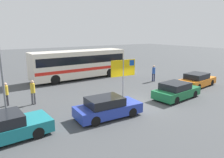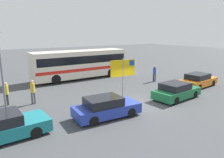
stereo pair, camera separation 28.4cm
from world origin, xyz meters
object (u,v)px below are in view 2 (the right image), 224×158
(bus_front_coach, at_px, (80,63))
(pedestrian_by_bus, at_px, (6,92))
(ferry_sign, at_px, (123,70))
(car_teal, at_px, (0,127))
(car_orange, at_px, (198,80))
(car_blue, at_px, (106,107))
(pedestrian_crossing_lot, at_px, (155,72))
(pedestrian_near_sign, at_px, (33,90))
(car_green, at_px, (176,91))

(bus_front_coach, relative_size, pedestrian_by_bus, 6.26)
(ferry_sign, xyz_separation_m, car_teal, (-9.11, -2.06, -1.69))
(car_teal, relative_size, car_orange, 1.05)
(car_blue, bearing_deg, pedestrian_crossing_lot, 33.21)
(car_blue, xyz_separation_m, pedestrian_near_sign, (-3.15, 5.09, 0.45))
(car_green, xyz_separation_m, car_blue, (-6.63, -0.05, -0.00))
(bus_front_coach, height_order, car_orange, bus_front_coach)
(car_teal, distance_m, car_orange, 17.34)
(pedestrian_near_sign, height_order, pedestrian_crossing_lot, pedestrian_near_sign)
(pedestrian_near_sign, distance_m, pedestrian_by_bus, 1.82)
(bus_front_coach, xyz_separation_m, car_blue, (-3.64, -11.28, -1.15))
(car_blue, relative_size, pedestrian_near_sign, 2.34)
(bus_front_coach, bearing_deg, ferry_sign, -92.47)
(bus_front_coach, height_order, pedestrian_crossing_lot, bus_front_coach)
(bus_front_coach, relative_size, car_green, 2.55)
(bus_front_coach, bearing_deg, pedestrian_crossing_lot, -45.20)
(car_blue, bearing_deg, pedestrian_near_sign, 125.56)
(ferry_sign, relative_size, car_orange, 0.74)
(car_green, bearing_deg, pedestrian_near_sign, 148.14)
(ferry_sign, relative_size, pedestrian_by_bus, 1.86)
(bus_front_coach, distance_m, pedestrian_near_sign, 9.21)
(car_teal, relative_size, car_green, 1.08)
(pedestrian_by_bus, bearing_deg, pedestrian_near_sign, -166.95)
(pedestrian_crossing_lot, bearing_deg, pedestrian_near_sign, -46.98)
(pedestrian_by_bus, bearing_deg, ferry_sign, -164.95)
(car_teal, bearing_deg, car_green, -4.45)
(car_orange, height_order, car_green, same)
(car_blue, distance_m, pedestrian_crossing_lot, 10.93)
(car_green, height_order, pedestrian_crossing_lot, pedestrian_crossing_lot)
(car_blue, height_order, pedestrian_near_sign, pedestrian_near_sign)
(car_teal, bearing_deg, ferry_sign, 10.46)
(bus_front_coach, bearing_deg, car_green, -75.08)
(car_orange, bearing_deg, pedestrian_by_bus, 159.20)
(car_orange, xyz_separation_m, pedestrian_by_bus, (-16.29, 4.45, 0.38))
(bus_front_coach, distance_m, car_teal, 14.39)
(ferry_sign, bearing_deg, car_teal, -162.05)
(car_teal, xyz_separation_m, car_orange, (17.32, 0.87, -0.00))
(car_orange, bearing_deg, car_green, -170.15)
(ferry_sign, bearing_deg, bus_front_coach, 92.72)
(car_teal, relative_size, car_blue, 1.07)
(pedestrian_near_sign, bearing_deg, pedestrian_crossing_lot, 100.10)
(car_green, relative_size, pedestrian_crossing_lot, 2.43)
(car_orange, bearing_deg, pedestrian_near_sign, 160.24)
(ferry_sign, distance_m, car_orange, 8.47)
(car_orange, xyz_separation_m, pedestrian_near_sign, (-14.63, 3.71, 0.45))
(bus_front_coach, distance_m, car_orange, 12.68)
(ferry_sign, bearing_deg, car_orange, -3.12)
(pedestrian_crossing_lot, bearing_deg, car_orange, 67.99)
(car_teal, xyz_separation_m, pedestrian_crossing_lot, (15.36, 4.84, 0.39))
(ferry_sign, distance_m, car_blue, 4.49)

